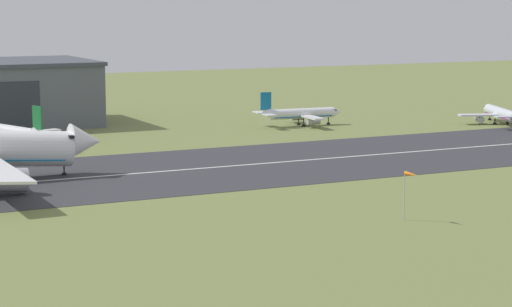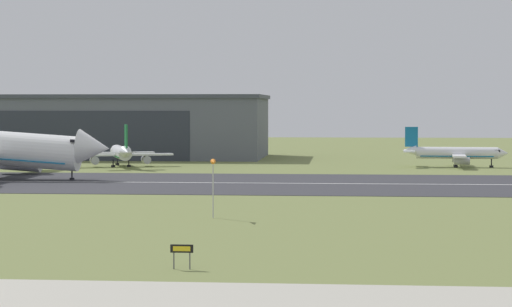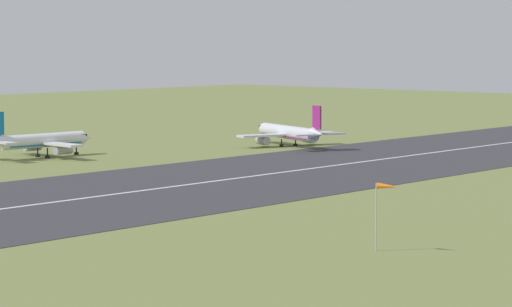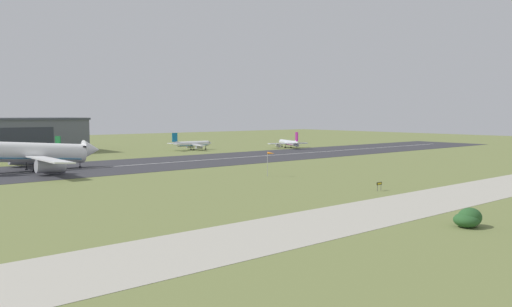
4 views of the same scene
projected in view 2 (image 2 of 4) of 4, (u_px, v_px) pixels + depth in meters
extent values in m
plane|color=olive|center=(220.00, 233.00, 99.42)|extent=(612.60, 612.60, 0.00)
cube|color=#333338|center=(268.00, 183.00, 162.99)|extent=(372.60, 44.55, 0.06)
cube|color=silver|center=(268.00, 183.00, 162.99)|extent=(335.34, 0.70, 0.01)
cube|color=#B2AD9E|center=(150.00, 305.00, 63.02)|extent=(279.45, 16.81, 0.05)
cube|color=slate|center=(107.00, 128.00, 246.63)|extent=(77.46, 33.48, 14.49)
cube|color=#424751|center=(107.00, 97.00, 246.26)|extent=(78.46, 34.48, 0.90)
cube|color=#2D333D|center=(90.00, 136.00, 229.98)|extent=(46.48, 0.12, 11.59)
cone|color=white|center=(94.00, 147.00, 169.25)|extent=(5.77, 5.96, 6.29)
cube|color=black|center=(77.00, 140.00, 169.44)|extent=(1.15, 5.05, 0.51)
cube|color=white|center=(18.00, 149.00, 186.89)|extent=(5.59, 26.35, 0.77)
cylinder|color=#A8A8B2|center=(20.00, 161.00, 184.80)|extent=(7.97, 3.72, 4.20)
cylinder|color=black|center=(72.00, 173.00, 169.78)|extent=(0.24, 0.24, 2.65)
cylinder|color=black|center=(72.00, 179.00, 169.83)|extent=(0.84, 0.84, 0.44)
cylinder|color=white|center=(121.00, 153.00, 207.02)|extent=(7.61, 15.00, 2.72)
cone|color=white|center=(116.00, 151.00, 215.43)|extent=(3.39, 3.22, 2.72)
cone|color=white|center=(126.00, 152.00, 198.19)|extent=(3.41, 3.90, 2.45)
cube|color=black|center=(117.00, 148.00, 214.10)|extent=(2.55, 1.82, 0.44)
cube|color=#1E7238|center=(121.00, 156.00, 207.06)|extent=(6.97, 13.55, 0.20)
cube|color=white|center=(150.00, 154.00, 208.89)|extent=(9.84, 5.56, 0.40)
cylinder|color=#A8A8B2|center=(146.00, 160.00, 209.23)|extent=(2.78, 3.90, 1.69)
cube|color=white|center=(91.00, 155.00, 205.77)|extent=(9.84, 5.56, 0.40)
cylinder|color=#A8A8B2|center=(94.00, 160.00, 206.50)|extent=(2.78, 3.90, 1.69)
cube|color=#1E7238|center=(126.00, 136.00, 198.52)|extent=(1.26, 2.88, 4.62)
cube|color=white|center=(144.00, 152.00, 199.16)|extent=(4.79, 3.84, 0.24)
cube|color=white|center=(109.00, 153.00, 197.41)|extent=(4.79, 3.84, 0.24)
cylinder|color=black|center=(117.00, 161.00, 213.19)|extent=(0.24, 0.24, 1.65)
cylinder|color=black|center=(117.00, 164.00, 213.22)|extent=(0.84, 0.84, 0.44)
cylinder|color=black|center=(129.00, 163.00, 207.35)|extent=(0.24, 0.24, 1.65)
cylinder|color=black|center=(129.00, 166.00, 207.37)|extent=(0.84, 0.84, 0.44)
cylinder|color=black|center=(113.00, 163.00, 206.52)|extent=(0.24, 0.24, 1.65)
cylinder|color=black|center=(113.00, 166.00, 206.54)|extent=(0.84, 0.84, 0.44)
cylinder|color=white|center=(457.00, 153.00, 206.26)|extent=(16.64, 3.63, 2.44)
cone|color=white|center=(503.00, 153.00, 204.78)|extent=(2.37, 2.59, 2.44)
cone|color=white|center=(409.00, 150.00, 207.78)|extent=(3.08, 2.40, 2.19)
cube|color=black|center=(497.00, 151.00, 204.95)|extent=(1.25, 2.15, 0.44)
cube|color=#146B9E|center=(457.00, 156.00, 206.30)|extent=(14.98, 3.39, 0.20)
cube|color=white|center=(459.00, 156.00, 201.02)|extent=(3.18, 8.30, 0.40)
cylinder|color=#A8A8B2|center=(462.00, 161.00, 201.63)|extent=(3.27, 1.74, 1.51)
cube|color=white|center=(457.00, 154.00, 211.44)|extent=(3.18, 8.30, 0.40)
cylinder|color=#A8A8B2|center=(460.00, 159.00, 210.77)|extent=(3.27, 1.74, 1.51)
cube|color=#146B9E|center=(411.00, 137.00, 207.58)|extent=(2.67, 0.47, 4.15)
cube|color=white|center=(409.00, 151.00, 204.74)|extent=(2.59, 3.89, 0.24)
cube|color=white|center=(410.00, 150.00, 210.82)|extent=(2.59, 3.89, 0.24)
cylinder|color=black|center=(491.00, 163.00, 205.24)|extent=(0.24, 0.24, 1.76)
cylinder|color=black|center=(491.00, 166.00, 205.27)|extent=(0.84, 0.84, 0.44)
cylinder|color=black|center=(456.00, 163.00, 204.95)|extent=(0.24, 0.24, 1.76)
cylinder|color=black|center=(456.00, 167.00, 204.98)|extent=(0.84, 0.84, 0.44)
cylinder|color=black|center=(455.00, 163.00, 207.83)|extent=(0.24, 0.24, 1.76)
cylinder|color=black|center=(455.00, 166.00, 207.86)|extent=(0.84, 0.84, 0.44)
cylinder|color=#B7B7BC|center=(213.00, 189.00, 112.40)|extent=(0.14, 0.14, 6.67)
cone|color=orange|center=(214.00, 162.00, 110.98)|extent=(0.98, 2.34, 0.60)
cylinder|color=#4C4C51|center=(174.00, 261.00, 77.18)|extent=(0.10, 0.10, 1.30)
cylinder|color=#4C4C51|center=(190.00, 261.00, 77.07)|extent=(0.10, 0.10, 1.30)
cube|color=black|center=(182.00, 249.00, 77.08)|extent=(1.79, 0.12, 0.63)
cube|color=yellow|center=(182.00, 249.00, 77.01)|extent=(1.36, 0.02, 0.38)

